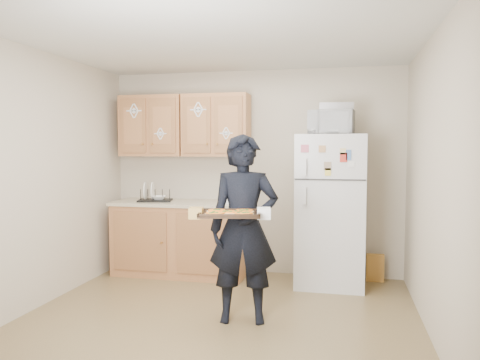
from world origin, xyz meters
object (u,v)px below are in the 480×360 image
(person, at_px, (244,229))
(baking_tray, at_px, (230,214))
(dish_rack, at_px, (155,195))
(microwave, at_px, (331,122))
(refrigerator, at_px, (330,210))

(person, bearing_deg, baking_tray, -111.28)
(dish_rack, bearing_deg, microwave, -1.99)
(refrigerator, distance_m, dish_rack, 2.12)
(person, height_order, microwave, microwave)
(person, distance_m, dish_rack, 1.94)
(baking_tray, distance_m, microwave, 1.92)
(person, height_order, baking_tray, person)
(refrigerator, distance_m, person, 1.49)
(baking_tray, bearing_deg, person, 68.72)
(microwave, bearing_deg, refrigerator, 95.09)
(refrigerator, relative_size, dish_rack, 4.29)
(refrigerator, bearing_deg, dish_rack, 179.36)
(refrigerator, relative_size, microwave, 3.53)
(refrigerator, xyz_separation_m, baking_tray, (-0.77, -1.60, 0.15))
(refrigerator, xyz_separation_m, microwave, (-0.00, -0.05, 0.98))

